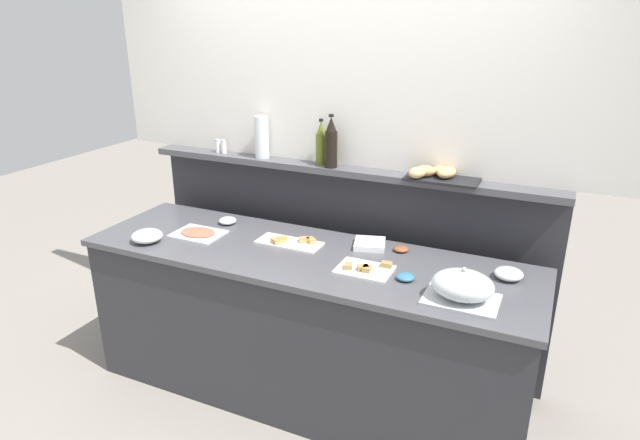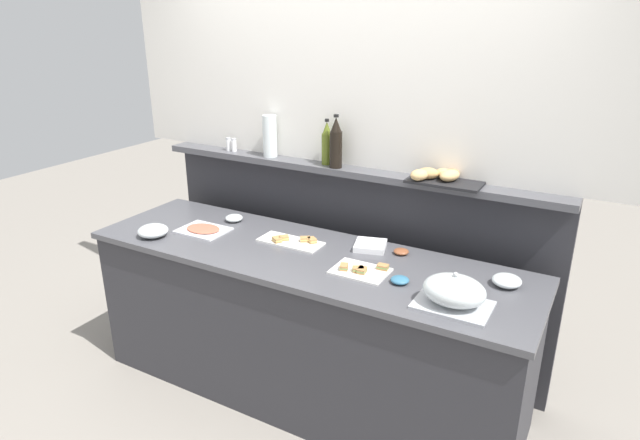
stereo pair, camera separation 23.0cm
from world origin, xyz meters
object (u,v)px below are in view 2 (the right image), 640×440
Objects in this scene: glass_bowl_large at (153,231)px; olive_oil_bottle at (327,144)px; cold_cuts_platter at (203,230)px; condiment_bowl_red at (400,280)px; glass_bowl_small at (234,218)px; bread_basket at (441,177)px; condiment_bowl_dark at (401,252)px; sandwich_platter_rear at (361,270)px; water_carafe at (270,136)px; salt_shaker at (229,144)px; wine_bottle_dark at (336,144)px; sandwich_platter_front at (292,241)px; napkin_stack at (370,246)px; glass_bowl_medium at (507,281)px; serving_cloche at (454,292)px; pepper_shaker at (234,145)px.

glass_bowl_large is 0.65× the size of olive_oil_bottle.
condiment_bowl_red is at bearing -2.50° from cold_cuts_platter.
bread_basket is at bearing 11.26° from glass_bowl_small.
glass_bowl_large is (-0.20, -0.21, 0.02)m from cold_cuts_platter.
condiment_bowl_dark is (1.17, 0.27, 0.01)m from cold_cuts_platter.
condiment_bowl_dark is (0.10, 0.31, 0.00)m from sandwich_platter_rear.
glass_bowl_small is at bearing -112.87° from water_carafe.
salt_shaker reaches higher than bread_basket.
bread_basket is at bearing 89.02° from condiment_bowl_red.
glass_bowl_small is at bearing 59.08° from glass_bowl_large.
glass_bowl_small reaches higher than sandwich_platter_rear.
wine_bottle_dark reaches higher than olive_oil_bottle.
water_carafe is (0.11, 0.27, 0.49)m from glass_bowl_small.
napkin_stack is at bearing 19.09° from sandwich_platter_front.
salt_shaker is (0.04, 0.70, 0.39)m from glass_bowl_large.
condiment_bowl_dark is (1.38, 0.48, -0.02)m from glass_bowl_large.
sandwich_platter_rear is 0.69m from bread_basket.
glass_bowl_large is 1.28m from napkin_stack.
glass_bowl_large is at bearing -118.01° from water_carafe.
wine_bottle_dark is (-0.51, 0.19, 0.51)m from condiment_bowl_dark.
bread_basket is at bearing 19.95° from cold_cuts_platter.
sandwich_platter_front is 2.23× the size of napkin_stack.
bread_basket is (0.23, 0.52, 0.40)m from sandwich_platter_rear.
glass_bowl_small is at bearing -177.98° from napkin_stack.
sandwich_platter_front is at bearing -12.91° from glass_bowl_small.
wine_bottle_dark is 0.83m from salt_shaker.
glass_bowl_small is (-1.70, 0.06, -0.01)m from glass_bowl_medium.
condiment_bowl_dark is at bearing 19.32° from glass_bowl_large.
glass_bowl_large is 1.70m from bread_basket.
wine_bottle_dark is (-0.93, 0.62, 0.45)m from serving_cloche.
glass_bowl_small is 1.20× the size of condiment_bowl_red.
glass_bowl_small is 0.53m from salt_shaker.
wine_bottle_dark reaches higher than pepper_shaker.
glass_bowl_small is at bearing 167.09° from sandwich_platter_front.
serving_cloche is 1.58m from glass_bowl_small.
glass_bowl_small is at bearing 75.09° from cold_cuts_platter.
wine_bottle_dark is (-1.10, 0.29, 0.50)m from glass_bowl_medium.
condiment_bowl_red reaches higher than condiment_bowl_dark.
olive_oil_bottle is 1.04× the size of water_carafe.
glass_bowl_large reaches higher than napkin_stack.
serving_cloche is (1.03, -0.26, 0.06)m from sandwich_platter_front.
sandwich_platter_rear is at bearing -113.88° from bread_basket.
olive_oil_bottle is at bearing 149.46° from napkin_stack.
condiment_bowl_dark is 0.30× the size of olive_oil_bottle.
condiment_bowl_dark is 0.97× the size of salt_shaker.
water_carafe is (-0.41, -0.01, 0.01)m from olive_oil_bottle.
wine_bottle_dark is (0.60, 0.24, 0.50)m from glass_bowl_small.
glass_bowl_large is (-1.79, -0.06, -0.04)m from serving_cloche.
glass_bowl_large is 0.93m from water_carafe.
glass_bowl_small is 1.33m from bread_basket.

